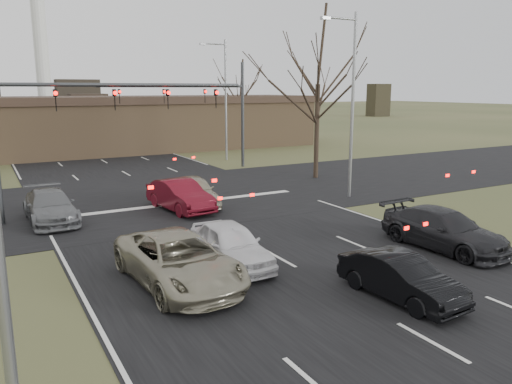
{
  "coord_description": "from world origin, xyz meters",
  "views": [
    {
      "loc": [
        -9.08,
        -11.58,
        6.02
      ],
      "look_at": [
        0.35,
        5.34,
        2.0
      ],
      "focal_mm": 35.0,
      "sensor_mm": 36.0,
      "label": 1
    }
  ],
  "objects_px": {
    "mast_arm_near": "(70,110)",
    "car_silver_suv": "(178,260)",
    "car_charcoal_sedan": "(444,230)",
    "car_red_ahead": "(180,195)",
    "car_black_hatch": "(401,277)",
    "streetlight_right_far": "(224,94)",
    "mast_arm_far": "(209,102)",
    "car_white_sedan": "(230,244)",
    "building": "(107,124)",
    "car_silver_ahead": "(194,191)",
    "streetlight_right_near": "(350,97)",
    "car_grey_ahead": "(50,206)"
  },
  "relations": [
    {
      "from": "car_red_ahead",
      "to": "car_silver_ahead",
      "type": "xyz_separation_m",
      "value": [
        1.0,
        0.63,
        0.01
      ]
    },
    {
      "from": "car_silver_ahead",
      "to": "mast_arm_far",
      "type": "bearing_deg",
      "value": 67.39
    },
    {
      "from": "car_silver_ahead",
      "to": "car_silver_suv",
      "type": "bearing_deg",
      "value": -109.35
    },
    {
      "from": "streetlight_right_near",
      "to": "car_charcoal_sedan",
      "type": "bearing_deg",
      "value": -106.57
    },
    {
      "from": "car_black_hatch",
      "to": "car_silver_suv",
      "type": "bearing_deg",
      "value": 137.63
    },
    {
      "from": "car_grey_ahead",
      "to": "car_charcoal_sedan",
      "type": "bearing_deg",
      "value": -43.58
    },
    {
      "from": "car_silver_suv",
      "to": "car_black_hatch",
      "type": "xyz_separation_m",
      "value": [
        5.23,
        -4.2,
        -0.14
      ]
    },
    {
      "from": "streetlight_right_near",
      "to": "car_charcoal_sedan",
      "type": "relative_size",
      "value": 1.94
    },
    {
      "from": "car_black_hatch",
      "to": "car_charcoal_sedan",
      "type": "bearing_deg",
      "value": 24.76
    },
    {
      "from": "building",
      "to": "mast_arm_near",
      "type": "xyz_separation_m",
      "value": [
        -7.23,
        -25.0,
        2.41
      ]
    },
    {
      "from": "car_white_sedan",
      "to": "car_red_ahead",
      "type": "bearing_deg",
      "value": 83.14
    },
    {
      "from": "building",
      "to": "car_charcoal_sedan",
      "type": "height_order",
      "value": "building"
    },
    {
      "from": "streetlight_right_far",
      "to": "building",
      "type": "bearing_deg",
      "value": 123.65
    },
    {
      "from": "streetlight_right_far",
      "to": "car_charcoal_sedan",
      "type": "relative_size",
      "value": 1.94
    },
    {
      "from": "building",
      "to": "mast_arm_far",
      "type": "distance_m",
      "value": 15.75
    },
    {
      "from": "streetlight_right_near",
      "to": "car_black_hatch",
      "type": "xyz_separation_m",
      "value": [
        -7.59,
        -11.7,
        -4.93
      ]
    },
    {
      "from": "car_white_sedan",
      "to": "car_grey_ahead",
      "type": "height_order",
      "value": "car_white_sedan"
    },
    {
      "from": "mast_arm_far",
      "to": "car_white_sedan",
      "type": "relative_size",
      "value": 2.54
    },
    {
      "from": "building",
      "to": "car_silver_ahead",
      "type": "relative_size",
      "value": 9.28
    },
    {
      "from": "building",
      "to": "streetlight_right_near",
      "type": "relative_size",
      "value": 4.24
    },
    {
      "from": "streetlight_right_near",
      "to": "car_red_ahead",
      "type": "relative_size",
      "value": 2.14
    },
    {
      "from": "mast_arm_near",
      "to": "car_silver_ahead",
      "type": "distance_m",
      "value": 7.2
    },
    {
      "from": "building",
      "to": "car_black_hatch",
      "type": "distance_m",
      "value": 39.76
    },
    {
      "from": "car_white_sedan",
      "to": "car_red_ahead",
      "type": "height_order",
      "value": "car_red_ahead"
    },
    {
      "from": "mast_arm_near",
      "to": "car_grey_ahead",
      "type": "xyz_separation_m",
      "value": [
        -1.27,
        -0.5,
        -4.35
      ]
    },
    {
      "from": "car_black_hatch",
      "to": "car_grey_ahead",
      "type": "height_order",
      "value": "car_grey_ahead"
    },
    {
      "from": "car_charcoal_sedan",
      "to": "car_red_ahead",
      "type": "bearing_deg",
      "value": 118.93
    },
    {
      "from": "car_silver_suv",
      "to": "car_charcoal_sedan",
      "type": "height_order",
      "value": "car_silver_suv"
    },
    {
      "from": "mast_arm_far",
      "to": "car_silver_ahead",
      "type": "relative_size",
      "value": 2.43
    },
    {
      "from": "streetlight_right_far",
      "to": "car_grey_ahead",
      "type": "distance_m",
      "value": 22.01
    },
    {
      "from": "car_silver_suv",
      "to": "car_black_hatch",
      "type": "bearing_deg",
      "value": -42.27
    },
    {
      "from": "car_silver_suv",
      "to": "car_charcoal_sedan",
      "type": "bearing_deg",
      "value": -12.24
    },
    {
      "from": "car_silver_suv",
      "to": "streetlight_right_far",
      "type": "bearing_deg",
      "value": 57.95
    },
    {
      "from": "mast_arm_near",
      "to": "car_silver_ahead",
      "type": "height_order",
      "value": "mast_arm_near"
    },
    {
      "from": "building",
      "to": "mast_arm_near",
      "type": "relative_size",
      "value": 3.5
    },
    {
      "from": "mast_arm_near",
      "to": "streetlight_right_far",
      "type": "distance_m",
      "value": 20.2
    },
    {
      "from": "streetlight_right_far",
      "to": "car_white_sedan",
      "type": "xyz_separation_m",
      "value": [
        -11.14,
        -23.74,
        -4.84
      ]
    },
    {
      "from": "streetlight_right_far",
      "to": "car_silver_ahead",
      "type": "distance_m",
      "value": 17.82
    },
    {
      "from": "car_white_sedan",
      "to": "car_black_hatch",
      "type": "xyz_separation_m",
      "value": [
        3.06,
        -4.96,
        -0.09
      ]
    },
    {
      "from": "car_black_hatch",
      "to": "streetlight_right_near",
      "type": "bearing_deg",
      "value": 53.41
    },
    {
      "from": "mast_arm_near",
      "to": "car_white_sedan",
      "type": "height_order",
      "value": "mast_arm_near"
    },
    {
      "from": "streetlight_right_far",
      "to": "car_grey_ahead",
      "type": "height_order",
      "value": "streetlight_right_far"
    },
    {
      "from": "mast_arm_near",
      "to": "streetlight_right_near",
      "type": "distance_m",
      "value": 14.38
    },
    {
      "from": "mast_arm_near",
      "to": "car_silver_suv",
      "type": "relative_size",
      "value": 2.13
    },
    {
      "from": "streetlight_right_near",
      "to": "car_charcoal_sedan",
      "type": "height_order",
      "value": "streetlight_right_near"
    },
    {
      "from": "building",
      "to": "car_grey_ahead",
      "type": "xyz_separation_m",
      "value": [
        -8.5,
        -25.5,
        -1.94
      ]
    },
    {
      "from": "mast_arm_far",
      "to": "car_black_hatch",
      "type": "height_order",
      "value": "mast_arm_far"
    },
    {
      "from": "mast_arm_near",
      "to": "car_charcoal_sedan",
      "type": "xyz_separation_m",
      "value": [
        11.36,
        -12.06,
        -4.32
      ]
    },
    {
      "from": "streetlight_right_far",
      "to": "car_white_sedan",
      "type": "height_order",
      "value": "streetlight_right_far"
    },
    {
      "from": "mast_arm_far",
      "to": "car_black_hatch",
      "type": "relative_size",
      "value": 2.8
    }
  ]
}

